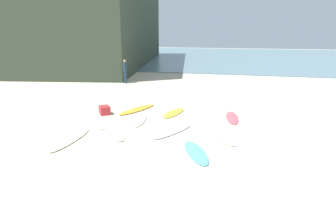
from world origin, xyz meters
The scene contains 15 objects.
ground_plane centered at (0.00, 0.00, 0.00)m, with size 120.00×120.00×0.00m, color beige.
ocean_water centered at (0.00, 37.38, 0.04)m, with size 120.00×40.00×0.08m, color slate.
coastal_headland centered at (-18.33, 22.83, 4.76)m, with size 22.10×26.98×9.52m, color #333D2D.
surfboard_0 centered at (2.44, 1.48, 0.03)m, with size 0.58×2.27×0.07m, color white.
surfboard_1 centered at (-1.24, 1.00, 0.04)m, with size 0.56×2.14×0.08m, color #EDEACE.
surfboard_2 centered at (-1.51, 4.31, 0.04)m, with size 0.57×2.42×0.08m, color orange.
surfboard_3 centered at (-2.42, -0.12, 0.04)m, with size 0.51×2.41×0.08m, color white.
surfboard_4 centered at (0.33, 4.13, 0.04)m, with size 0.58×1.90×0.07m, color yellow.
surfboard_5 centered at (2.99, 3.99, 0.03)m, with size 0.52×2.02×0.06m, color #E24F5D.
surfboard_6 centered at (2.00, -0.19, 0.03)m, with size 0.58×1.95×0.06m, color #53A2D1.
surfboard_7 centered at (-2.63, 1.98, 0.04)m, with size 0.57×2.22×0.07m, color white.
surfboard_8 centered at (0.83, 1.54, 0.04)m, with size 0.50×2.27×0.08m, color white.
surfboard_9 centered at (-0.86, 2.78, 0.04)m, with size 0.50×2.14×0.08m, color silver.
beachgoer_near centered at (-4.92, 11.33, 0.96)m, with size 0.40×0.40×1.72m.
beach_cooler centered at (-2.73, 3.26, 0.19)m, with size 0.57×0.44×0.38m, color #B2282D.
Camera 1 is at (3.17, -8.66, 3.68)m, focal length 31.37 mm.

